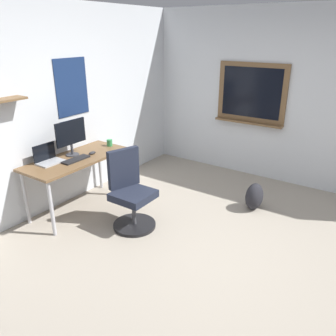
{
  "coord_description": "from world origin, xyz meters",
  "views": [
    {
      "loc": [
        -2.76,
        -1.22,
        2.24
      ],
      "look_at": [
        0.09,
        0.72,
        0.85
      ],
      "focal_mm": 36.49,
      "sensor_mm": 36.0,
      "label": 1
    }
  ],
  "objects": [
    {
      "name": "computer_mouse",
      "position": [
        0.18,
        1.99,
        0.75
      ],
      "size": [
        0.1,
        0.06,
        0.03
      ],
      "primitive_type": "ellipsoid",
      "color": "#262628",
      "rests_on": "desk"
    },
    {
      "name": "laptop",
      "position": [
        -0.35,
        2.21,
        0.79
      ],
      "size": [
        0.31,
        0.21,
        0.23
      ],
      "color": "#ADAFB5",
      "rests_on": "desk"
    },
    {
      "name": "monitor_primary",
      "position": [
        0.0,
        2.16,
        1.0
      ],
      "size": [
        0.46,
        0.17,
        0.46
      ],
      "color": "#38383D",
      "rests_on": "desk"
    },
    {
      "name": "wall_right",
      "position": [
        2.45,
        0.03,
        1.3
      ],
      "size": [
        0.22,
        5.0,
        2.6
      ],
      "color": "silver",
      "rests_on": "ground"
    },
    {
      "name": "keyboard",
      "position": [
        -0.1,
        1.99,
        0.74
      ],
      "size": [
        0.37,
        0.13,
        0.02
      ],
      "primitive_type": "cube",
      "color": "black",
      "rests_on": "desk"
    },
    {
      "name": "wall_back",
      "position": [
        -0.01,
        2.45,
        1.3
      ],
      "size": [
        5.0,
        0.3,
        2.6
      ],
      "color": "silver",
      "rests_on": "ground"
    },
    {
      "name": "coffee_mug",
      "position": [
        0.56,
        2.04,
        0.78
      ],
      "size": [
        0.08,
        0.08,
        0.09
      ],
      "primitive_type": "cylinder",
      "color": "#338C4C",
      "rests_on": "desk"
    },
    {
      "name": "office_chair",
      "position": [
        0.03,
        1.23,
        0.41
      ],
      "size": [
        0.52,
        0.55,
        0.95
      ],
      "color": "black",
      "rests_on": "ground"
    },
    {
      "name": "ground_plane",
      "position": [
        0.0,
        0.0,
        0.0
      ],
      "size": [
        5.2,
        5.2,
        0.0
      ],
      "primitive_type": "plane",
      "color": "#9E9384",
      "rests_on": "ground"
    },
    {
      "name": "desk",
      "position": [
        -0.03,
        2.07,
        0.65
      ],
      "size": [
        1.39,
        0.61,
        0.73
      ],
      "color": "brown",
      "rests_on": "ground"
    },
    {
      "name": "backpack",
      "position": [
        1.26,
        0.13,
        0.18
      ],
      "size": [
        0.32,
        0.22,
        0.37
      ],
      "primitive_type": "ellipsoid",
      "color": "#232328",
      "rests_on": "ground"
    }
  ]
}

